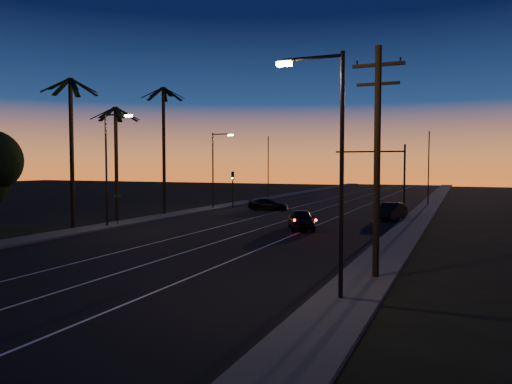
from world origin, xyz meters
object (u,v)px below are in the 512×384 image
at_px(lead_car, 301,219).
at_px(cross_car, 268,204).
at_px(utility_pole, 377,157).
at_px(signal_mast, 380,166).
at_px(right_car, 391,211).

distance_m(lead_car, cross_car, 16.13).
relative_size(utility_pole, lead_car, 1.91).
distance_m(utility_pole, signal_mast, 30.33).
bearing_deg(cross_car, lead_car, -59.57).
bearing_deg(signal_mast, cross_car, -173.76).
bearing_deg(utility_pole, right_car, 96.11).
relative_size(right_car, cross_car, 1.07).
height_order(lead_car, cross_car, lead_car).
xyz_separation_m(lead_car, right_car, (5.47, 9.47, -0.00)).
bearing_deg(cross_car, utility_pole, -60.51).
distance_m(utility_pole, lead_car, 17.46).
relative_size(signal_mast, cross_car, 1.57).
bearing_deg(signal_mast, utility_pole, -81.53).
height_order(signal_mast, lead_car, signal_mast).
bearing_deg(lead_car, right_car, 60.00).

